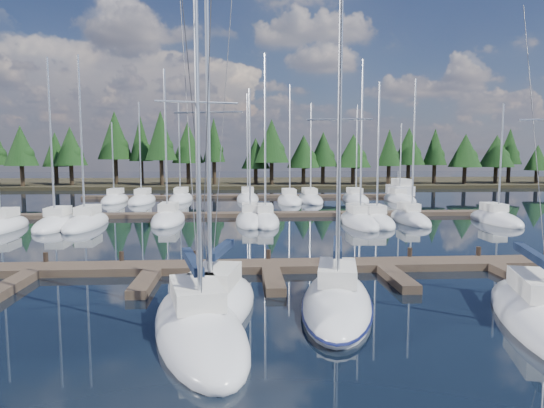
{
  "coord_description": "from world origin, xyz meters",
  "views": [
    {
      "loc": [
        -1.53,
        -7.31,
        6.21
      ],
      "look_at": [
        0.39,
        22.0,
        3.12
      ],
      "focal_mm": 32.0,
      "sensor_mm": 36.0,
      "label": 1
    }
  ],
  "objects": [
    {
      "name": "ground",
      "position": [
        0.0,
        30.0,
        0.0
      ],
      "size": [
        260.0,
        260.0,
        0.0
      ],
      "primitive_type": "plane",
      "color": "black",
      "rests_on": "ground"
    },
    {
      "name": "far_shore",
      "position": [
        0.0,
        90.0,
        0.3
      ],
      "size": [
        220.0,
        30.0,
        0.6
      ],
      "primitive_type": "cube",
      "color": "#2B2618",
      "rests_on": "ground"
    },
    {
      "name": "main_dock",
      "position": [
        0.0,
        17.36,
        0.2
      ],
      "size": [
        44.0,
        6.13,
        0.9
      ],
      "color": "#4A3B2E",
      "rests_on": "ground"
    },
    {
      "name": "back_docks",
      "position": [
        0.0,
        49.58,
        0.2
      ],
      "size": [
        50.0,
        21.8,
        0.4
      ],
      "color": "#4A3B2E",
      "rests_on": "ground"
    },
    {
      "name": "front_sailboat_2",
      "position": [
        -2.61,
        11.22,
        0.29
      ],
      "size": [
        4.44,
        8.18,
        13.99
      ],
      "color": "silver",
      "rests_on": "ground"
    },
    {
      "name": "front_sailboat_3",
      "position": [
        -2.99,
        8.9,
        0.29
      ],
      "size": [
        4.87,
        9.5,
        14.2
      ],
      "color": "silver",
      "rests_on": "ground"
    },
    {
      "name": "front_sailboat_4",
      "position": [
        2.32,
        11.41,
        0.28
      ],
      "size": [
        4.55,
        9.32,
        13.57
      ],
      "color": "silver",
      "rests_on": "ground"
    },
    {
      "name": "front_sailboat_5",
      "position": [
        9.44,
        9.07,
        0.28
      ],
      "size": [
        5.38,
        10.08,
        13.33
      ],
      "color": "silver",
      "rests_on": "ground"
    },
    {
      "name": "back_sailboat_rows",
      "position": [
        -0.23,
        44.77,
        0.26
      ],
      "size": [
        44.86,
        32.11,
        15.42
      ],
      "color": "silver",
      "rests_on": "ground"
    },
    {
      "name": "motor_yacht_right",
      "position": [
        19.64,
        55.53,
        0.51
      ],
      "size": [
        3.21,
        9.39,
        4.69
      ],
      "color": "silver",
      "rests_on": "ground"
    },
    {
      "name": "tree_line",
      "position": [
        1.01,
        80.17,
        7.28
      ],
      "size": [
        185.37,
        12.07,
        13.23
      ],
      "color": "black",
      "rests_on": "far_shore"
    }
  ]
}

